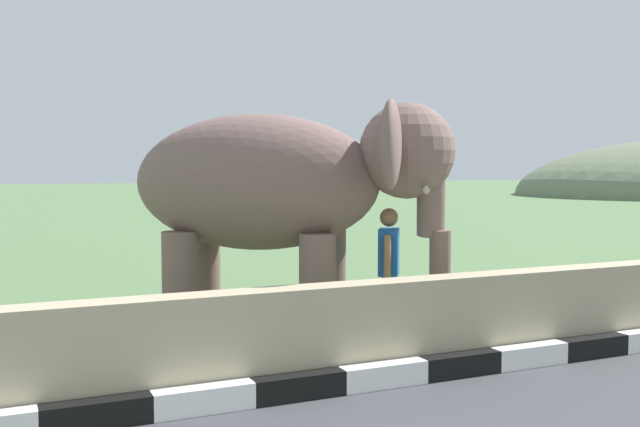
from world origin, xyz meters
TOP-DOWN VIEW (x-y plane):
  - striped_curb at (-0.35, 3.31)m, footprint 16.20×0.20m
  - barrier_parapet at (2.00, 3.61)m, footprint 28.00×0.36m
  - elephant at (2.66, 5.58)m, footprint 3.95×3.57m
  - person_handler at (3.82, 5.01)m, footprint 0.42×0.57m

SIDE VIEW (x-z plane):
  - striped_curb at x=-0.35m, z-range 0.00..0.24m
  - barrier_parapet at x=2.00m, z-range 0.00..1.00m
  - person_handler at x=3.82m, z-range 0.10..1.75m
  - elephant at x=2.66m, z-range 0.46..3.39m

